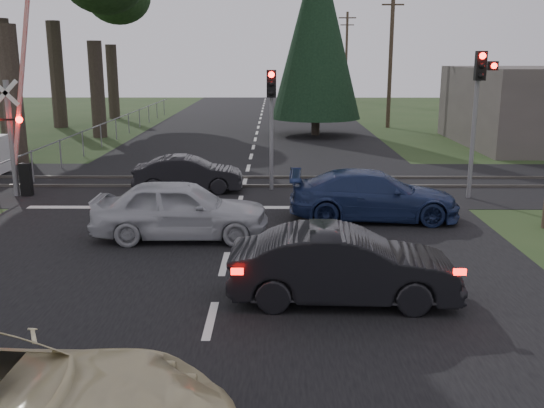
{
  "coord_description": "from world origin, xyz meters",
  "views": [
    {
      "loc": [
        1.14,
        -9.86,
        4.52
      ],
      "look_at": [
        1.06,
        3.36,
        1.3
      ],
      "focal_mm": 40.0,
      "sensor_mm": 36.0,
      "label": 1
    }
  ],
  "objects_px": {
    "dark_car_far": "(188,174)",
    "crossing_signal": "(18,134)",
    "utility_pole_far": "(346,55)",
    "blue_sedan": "(374,195)",
    "dark_hatchback": "(343,266)",
    "utility_pole_mid": "(391,53)",
    "traffic_signal_right": "(479,96)",
    "traffic_signal_center": "(271,109)",
    "silver_car": "(181,209)"
  },
  "relations": [
    {
      "from": "dark_car_far",
      "to": "crossing_signal",
      "type": "bearing_deg",
      "value": 94.87
    },
    {
      "from": "crossing_signal",
      "to": "utility_pole_far",
      "type": "height_order",
      "value": "utility_pole_far"
    },
    {
      "from": "blue_sedan",
      "to": "dark_car_far",
      "type": "distance_m",
      "value": 6.8
    },
    {
      "from": "dark_hatchback",
      "to": "dark_car_far",
      "type": "relative_size",
      "value": 1.16
    },
    {
      "from": "crossing_signal",
      "to": "utility_pole_mid",
      "type": "bearing_deg",
      "value": 52.03
    },
    {
      "from": "traffic_signal_right",
      "to": "utility_pole_far",
      "type": "relative_size",
      "value": 0.52
    },
    {
      "from": "crossing_signal",
      "to": "dark_car_far",
      "type": "distance_m",
      "value": 5.67
    },
    {
      "from": "crossing_signal",
      "to": "traffic_signal_center",
      "type": "relative_size",
      "value": 1.7
    },
    {
      "from": "utility_pole_far",
      "to": "dark_hatchback",
      "type": "distance_m",
      "value": 54.59
    },
    {
      "from": "traffic_signal_right",
      "to": "dark_hatchback",
      "type": "distance_m",
      "value": 10.33
    },
    {
      "from": "crossing_signal",
      "to": "dark_car_far",
      "type": "relative_size",
      "value": 1.88
    },
    {
      "from": "utility_pole_mid",
      "to": "dark_hatchback",
      "type": "height_order",
      "value": "utility_pole_mid"
    },
    {
      "from": "blue_sedan",
      "to": "traffic_signal_right",
      "type": "bearing_deg",
      "value": -51.86
    },
    {
      "from": "crossing_signal",
      "to": "utility_pole_mid",
      "type": "distance_m",
      "value": 25.78
    },
    {
      "from": "dark_hatchback",
      "to": "silver_car",
      "type": "distance_m",
      "value": 5.51
    },
    {
      "from": "traffic_signal_right",
      "to": "dark_car_far",
      "type": "bearing_deg",
      "value": 173.77
    },
    {
      "from": "utility_pole_mid",
      "to": "dark_hatchback",
      "type": "relative_size",
      "value": 2.11
    },
    {
      "from": "utility_pole_mid",
      "to": "crossing_signal",
      "type": "bearing_deg",
      "value": -127.97
    },
    {
      "from": "traffic_signal_right",
      "to": "dark_car_far",
      "type": "relative_size",
      "value": 1.27
    },
    {
      "from": "traffic_signal_right",
      "to": "dark_car_far",
      "type": "distance_m",
      "value": 9.83
    },
    {
      "from": "traffic_signal_right",
      "to": "utility_pole_far",
      "type": "height_order",
      "value": "utility_pole_far"
    },
    {
      "from": "blue_sedan",
      "to": "crossing_signal",
      "type": "bearing_deg",
      "value": 78.18
    },
    {
      "from": "crossing_signal",
      "to": "silver_car",
      "type": "distance_m",
      "value": 7.79
    },
    {
      "from": "traffic_signal_right",
      "to": "utility_pole_far",
      "type": "bearing_deg",
      "value": 88.8
    },
    {
      "from": "utility_pole_mid",
      "to": "silver_car",
      "type": "bearing_deg",
      "value": -111.33
    },
    {
      "from": "traffic_signal_right",
      "to": "traffic_signal_center",
      "type": "height_order",
      "value": "traffic_signal_right"
    },
    {
      "from": "utility_pole_far",
      "to": "dark_car_far",
      "type": "distance_m",
      "value": 45.87
    },
    {
      "from": "traffic_signal_center",
      "to": "utility_pole_far",
      "type": "bearing_deg",
      "value": 80.4
    },
    {
      "from": "traffic_signal_right",
      "to": "dark_car_far",
      "type": "xyz_separation_m",
      "value": [
        -9.39,
        1.02,
        -2.71
      ]
    },
    {
      "from": "traffic_signal_right",
      "to": "blue_sedan",
      "type": "height_order",
      "value": "traffic_signal_right"
    },
    {
      "from": "traffic_signal_center",
      "to": "silver_car",
      "type": "relative_size",
      "value": 0.92
    },
    {
      "from": "utility_pole_mid",
      "to": "dark_hatchback",
      "type": "bearing_deg",
      "value": -101.81
    },
    {
      "from": "dark_hatchback",
      "to": "traffic_signal_center",
      "type": "bearing_deg",
      "value": 10.36
    },
    {
      "from": "silver_car",
      "to": "traffic_signal_center",
      "type": "bearing_deg",
      "value": -22.22
    },
    {
      "from": "blue_sedan",
      "to": "dark_car_far",
      "type": "relative_size",
      "value": 1.29
    },
    {
      "from": "utility_pole_mid",
      "to": "utility_pole_far",
      "type": "xyz_separation_m",
      "value": [
        0.0,
        25.0,
        0.0
      ]
    },
    {
      "from": "crossing_signal",
      "to": "traffic_signal_right",
      "type": "bearing_deg",
      "value": -1.21
    },
    {
      "from": "crossing_signal",
      "to": "silver_car",
      "type": "relative_size",
      "value": 1.57
    },
    {
      "from": "traffic_signal_center",
      "to": "dark_car_far",
      "type": "bearing_deg",
      "value": -176.41
    },
    {
      "from": "traffic_signal_right",
      "to": "utility_pole_far",
      "type": "xyz_separation_m",
      "value": [
        0.95,
        45.53,
        1.41
      ]
    },
    {
      "from": "dark_hatchback",
      "to": "utility_pole_far",
      "type": "bearing_deg",
      "value": -4.29
    },
    {
      "from": "traffic_signal_center",
      "to": "utility_pole_mid",
      "type": "relative_size",
      "value": 0.46
    },
    {
      "from": "silver_car",
      "to": "dark_car_far",
      "type": "xyz_separation_m",
      "value": [
        -0.58,
        5.5,
        -0.15
      ]
    },
    {
      "from": "utility_pole_mid",
      "to": "traffic_signal_right",
      "type": "bearing_deg",
      "value": -92.66
    },
    {
      "from": "utility_pole_far",
      "to": "blue_sedan",
      "type": "xyz_separation_m",
      "value": [
        -4.57,
        -48.11,
        -4.03
      ]
    },
    {
      "from": "crossing_signal",
      "to": "utility_pole_far",
      "type": "xyz_separation_m",
      "value": [
        15.77,
        45.21,
        2.67
      ]
    },
    {
      "from": "traffic_signal_right",
      "to": "silver_car",
      "type": "relative_size",
      "value": 1.06
    },
    {
      "from": "utility_pole_far",
      "to": "blue_sedan",
      "type": "relative_size",
      "value": 1.88
    },
    {
      "from": "dark_hatchback",
      "to": "utility_pole_mid",
      "type": "bearing_deg",
      "value": -9.69
    },
    {
      "from": "silver_car",
      "to": "blue_sedan",
      "type": "xyz_separation_m",
      "value": [
        5.19,
        1.89,
        -0.06
      ]
    }
  ]
}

